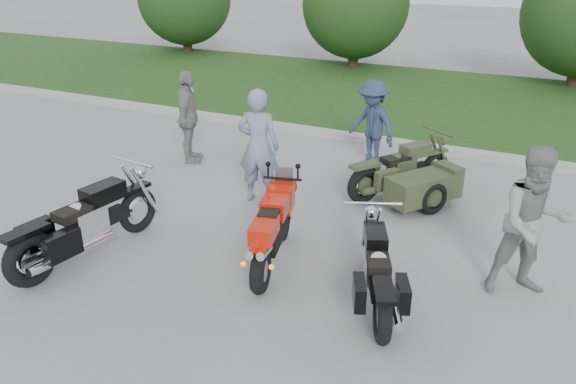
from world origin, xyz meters
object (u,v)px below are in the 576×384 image
at_px(cruiser_right, 377,275).
at_px(cruiser_sidecar, 412,181).
at_px(person_grey, 534,223).
at_px(cruiser_left, 82,227).
at_px(sportbike_red, 272,228).
at_px(person_denim, 372,124).
at_px(person_back, 188,117).
at_px(person_stripe, 259,146).

bearing_deg(cruiser_right, cruiser_sidecar, 73.74).
bearing_deg(person_grey, cruiser_left, 171.11).
bearing_deg(cruiser_left, sportbike_red, 29.93).
relative_size(person_grey, person_denim, 1.11).
xyz_separation_m(sportbike_red, person_grey, (3.08, 0.79, 0.39)).
relative_size(person_denim, person_back, 0.93).
xyz_separation_m(cruiser_sidecar, person_denim, (-1.17, 1.37, 0.45)).
height_order(cruiser_sidecar, person_denim, person_denim).
xyz_separation_m(cruiser_sidecar, person_stripe, (-2.33, -1.02, 0.56)).
bearing_deg(person_grey, cruiser_right, -171.96).
distance_m(sportbike_red, cruiser_left, 2.58).
bearing_deg(person_back, cruiser_left, 168.70).
relative_size(sportbike_red, cruiser_right, 0.98).
bearing_deg(person_stripe, cruiser_right, 131.69).
bearing_deg(person_denim, person_stripe, -90.02).
distance_m(person_stripe, person_back, 2.41).
bearing_deg(person_stripe, cruiser_sidecar, -167.13).
bearing_deg(cruiser_sidecar, cruiser_right, -49.19).
bearing_deg(cruiser_sidecar, person_back, -146.79).
distance_m(cruiser_left, person_back, 3.98).
distance_m(sportbike_red, person_grey, 3.21).
bearing_deg(cruiser_right, person_back, 123.84).
bearing_deg(person_denim, sportbike_red, -64.04).
height_order(person_denim, person_back, person_back).
xyz_separation_m(cruiser_left, person_stripe, (1.21, 2.77, 0.47)).
bearing_deg(person_stripe, cruiser_left, 55.48).
height_order(cruiser_right, person_grey, person_grey).
height_order(sportbike_red, cruiser_left, cruiser_left).
bearing_deg(cruiser_right, person_stripe, 119.36).
relative_size(cruiser_sidecar, person_grey, 1.09).
bearing_deg(cruiser_sidecar, person_stripe, -122.39).
distance_m(person_grey, person_denim, 4.59).
relative_size(person_stripe, person_grey, 1.02).
distance_m(cruiser_right, person_grey, 1.96).
relative_size(cruiser_left, person_stripe, 1.29).
relative_size(cruiser_right, person_denim, 1.18).
height_order(sportbike_red, cruiser_sidecar, sportbike_red).
relative_size(cruiser_right, person_grey, 1.06).
bearing_deg(person_denim, cruiser_left, -88.87).
distance_m(cruiser_right, person_back, 5.81).
xyz_separation_m(sportbike_red, person_stripe, (-1.17, 1.79, 0.41)).
height_order(cruiser_left, person_back, person_back).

